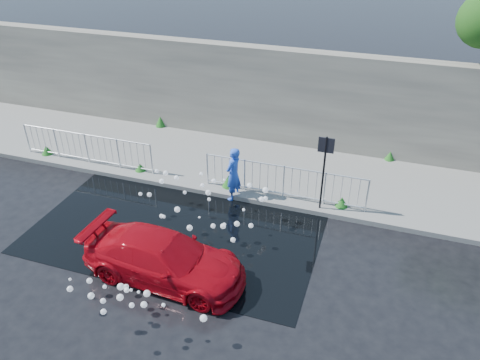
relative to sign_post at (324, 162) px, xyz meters
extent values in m
plane|color=black|center=(-4.20, -3.10, -1.72)|extent=(90.00, 90.00, 0.00)
cube|color=slate|center=(-4.20, 1.90, -1.65)|extent=(30.00, 4.00, 0.15)
cube|color=slate|center=(-4.20, -0.10, -1.64)|extent=(30.00, 0.25, 0.16)
cube|color=#5D564E|center=(-4.20, 4.10, 0.18)|extent=(30.00, 0.60, 3.50)
cube|color=black|center=(-3.70, -2.10, -1.72)|extent=(8.00, 5.00, 0.01)
cylinder|color=black|center=(0.00, 0.00, -0.47)|extent=(0.06, 0.06, 2.50)
cube|color=black|center=(0.00, 0.00, 0.53)|extent=(0.45, 0.04, 0.45)
cylinder|color=silver|center=(-10.70, 0.25, -1.02)|extent=(0.05, 0.05, 1.10)
cylinder|color=silver|center=(-5.70, 0.25, -1.02)|extent=(0.05, 0.05, 1.10)
cylinder|color=silver|center=(-8.20, 0.25, -0.50)|extent=(5.00, 0.04, 0.04)
cylinder|color=silver|center=(-8.20, 0.25, -1.45)|extent=(5.00, 0.04, 0.04)
cylinder|color=silver|center=(-3.70, 0.25, -1.02)|extent=(0.05, 0.05, 1.10)
cylinder|color=silver|center=(1.30, 0.25, -1.02)|extent=(0.05, 0.05, 1.10)
cylinder|color=silver|center=(-1.20, 0.25, -0.50)|extent=(5.00, 0.04, 0.04)
cylinder|color=silver|center=(-1.20, 0.25, -1.45)|extent=(5.00, 0.04, 0.04)
cone|color=#134917|center=(-10.00, 0.30, -1.41)|extent=(0.40, 0.40, 0.33)
cone|color=#134917|center=(-6.20, 0.30, -1.44)|extent=(0.36, 0.36, 0.26)
cone|color=#134917|center=(-3.00, 0.30, -1.37)|extent=(0.44, 0.44, 0.40)
cone|color=#134917|center=(0.60, 0.30, -1.42)|extent=(0.38, 0.38, 0.32)
cone|color=#134917|center=(-7.20, 3.80, -1.37)|extent=(0.42, 0.42, 0.42)
cone|color=#134917|center=(1.80, 3.80, -1.42)|extent=(0.34, 0.34, 0.32)
sphere|color=white|center=(-3.00, -1.40, -0.79)|extent=(0.16, 0.16, 0.16)
sphere|color=white|center=(-4.83, -0.99, -0.65)|extent=(0.13, 0.13, 0.13)
sphere|color=white|center=(-1.38, -1.17, -0.80)|extent=(0.13, 0.13, 0.13)
sphere|color=white|center=(-2.25, -3.02, -1.46)|extent=(0.14, 0.14, 0.14)
sphere|color=white|center=(-1.81, -2.68, -1.23)|extent=(0.14, 0.14, 0.14)
sphere|color=white|center=(-1.44, -0.95, -0.67)|extent=(0.17, 0.17, 0.17)
sphere|color=white|center=(-1.83, -1.72, -0.92)|extent=(0.09, 0.09, 0.09)
sphere|color=white|center=(-4.54, -1.26, -0.79)|extent=(0.16, 0.16, 0.16)
sphere|color=white|center=(-3.57, -2.27, -0.93)|extent=(0.17, 0.17, 0.17)
sphere|color=white|center=(-4.83, -2.92, -1.41)|extent=(0.13, 0.13, 0.13)
sphere|color=white|center=(-4.12, -1.13, -0.67)|extent=(0.15, 0.15, 0.15)
sphere|color=white|center=(-4.72, -1.74, -1.01)|extent=(0.14, 0.14, 0.14)
sphere|color=white|center=(-3.49, -0.73, -0.64)|extent=(0.11, 0.11, 0.11)
sphere|color=white|center=(-2.21, -2.24, -1.14)|extent=(0.10, 0.10, 0.10)
sphere|color=white|center=(-3.28, -1.17, -0.74)|extent=(0.13, 0.13, 0.13)
sphere|color=white|center=(-2.76, -0.74, -0.71)|extent=(0.09, 0.09, 0.09)
sphere|color=white|center=(-2.21, -2.34, -1.12)|extent=(0.15, 0.15, 0.15)
sphere|color=white|center=(-3.79, -3.11, -1.36)|extent=(0.07, 0.07, 0.07)
sphere|color=white|center=(-3.70, -1.49, -0.88)|extent=(0.11, 0.11, 0.11)
sphere|color=white|center=(-3.70, -2.85, -1.34)|extent=(0.10, 0.10, 0.10)
sphere|color=white|center=(-1.47, -2.22, -1.01)|extent=(0.13, 0.13, 0.13)
sphere|color=white|center=(-3.85, -2.54, -1.05)|extent=(0.10, 0.10, 0.10)
sphere|color=white|center=(-4.89, -1.94, -0.90)|extent=(0.11, 0.11, 0.11)
sphere|color=white|center=(-3.96, -2.49, -1.09)|extent=(0.12, 0.12, 0.12)
sphere|color=white|center=(-3.08, -0.76, -0.79)|extent=(0.15, 0.15, 0.15)
sphere|color=white|center=(-2.52, -2.29, -1.23)|extent=(0.14, 0.14, 0.14)
sphere|color=white|center=(-2.95, -2.21, -1.09)|extent=(0.06, 0.06, 0.06)
sphere|color=white|center=(-2.88, -1.65, -0.84)|extent=(0.10, 0.10, 0.10)
sphere|color=white|center=(-1.92, -0.96, -0.60)|extent=(0.15, 0.15, 0.15)
sphere|color=white|center=(-4.00, -2.73, -1.48)|extent=(0.07, 0.07, 0.07)
sphere|color=white|center=(-1.45, -1.29, -0.77)|extent=(0.16, 0.16, 0.16)
sphere|color=white|center=(-1.89, -2.13, -1.12)|extent=(0.16, 0.16, 0.16)
sphere|color=white|center=(-2.34, -3.01, -1.56)|extent=(0.07, 0.07, 0.07)
sphere|color=white|center=(-4.53, -0.99, -0.66)|extent=(0.16, 0.16, 0.16)
sphere|color=white|center=(-3.06, -2.62, -1.19)|extent=(0.16, 0.16, 0.16)
sphere|color=white|center=(-2.27, -5.69, -0.79)|extent=(0.08, 0.08, 0.08)
sphere|color=white|center=(-4.89, -5.32, -1.19)|extent=(0.07, 0.07, 0.07)
sphere|color=white|center=(-3.48, -5.02, -1.37)|extent=(0.08, 0.08, 0.08)
sphere|color=white|center=(-2.79, -6.03, -0.63)|extent=(0.11, 0.11, 0.11)
sphere|color=white|center=(-2.66, -5.80, -0.80)|extent=(0.14, 0.14, 0.14)
sphere|color=white|center=(-3.58, -5.90, -0.89)|extent=(0.12, 0.12, 0.12)
sphere|color=white|center=(-3.50, -5.35, -0.96)|extent=(0.16, 0.16, 0.16)
sphere|color=white|center=(-3.12, -5.26, -1.09)|extent=(0.07, 0.07, 0.07)
sphere|color=white|center=(-3.69, -5.64, -0.76)|extent=(0.09, 0.09, 0.09)
sphere|color=white|center=(-1.43, -5.58, -1.00)|extent=(0.16, 0.16, 0.16)
sphere|color=white|center=(-4.51, -5.13, -1.29)|extent=(0.14, 0.14, 0.14)
sphere|color=white|center=(-3.46, -5.21, -1.19)|extent=(0.13, 0.13, 0.13)
sphere|color=white|center=(-3.81, -5.96, -0.76)|extent=(0.14, 0.14, 0.14)
sphere|color=white|center=(-3.34, -5.64, -0.97)|extent=(0.15, 0.15, 0.15)
sphere|color=white|center=(-3.07, -5.03, -1.34)|extent=(0.16, 0.16, 0.16)
sphere|color=white|center=(-4.57, -5.71, -1.03)|extent=(0.14, 0.14, 0.14)
sphere|color=white|center=(-3.70, -4.89, -1.45)|extent=(0.13, 0.13, 0.13)
sphere|color=white|center=(-3.26, -6.33, -0.67)|extent=(0.12, 0.12, 0.12)
imported|color=#A30610|center=(-3.11, -4.02, -1.13)|extent=(4.15, 1.84, 1.18)
imported|color=blue|center=(-2.70, -0.10, -0.85)|extent=(0.56, 0.72, 1.75)
camera|label=1|loc=(1.42, -11.72, 6.36)|focal=35.00mm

